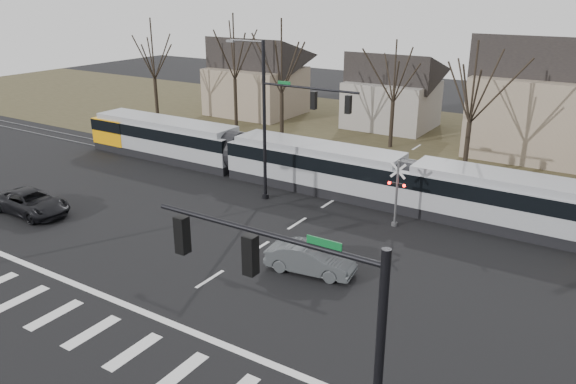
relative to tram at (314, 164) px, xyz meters
The scene contains 16 objects.
ground 16.26m from the tram, 81.84° to the right, with size 140.00×140.00×0.00m, color black.
grass_verge 16.26m from the tram, 81.84° to the left, with size 140.00×28.00×0.01m, color #38331E.
crosswalk 20.21m from the tram, 83.46° to the right, with size 27.00×2.60×0.01m.
stop_line 18.03m from the tram, 82.66° to the right, with size 28.00×0.35×0.01m, color silver.
lane_dashes 2.87m from the tram, ahead, with size 0.18×30.00×0.01m.
rail_pair 2.86m from the tram, ahead, with size 90.00×1.52×0.06m.
tram is the anchor object (origin of this frame).
sedan 12.38m from the tram, 60.95° to the right, with size 4.58×2.17×1.45m, color #474B4D.
suv 18.26m from the tram, 132.54° to the right, with size 5.33×2.52×1.47m, color black.
signal_pole_near_right 25.49m from the tram, 60.58° to the right, with size 6.72×0.44×8.00m.
signal_pole_far 5.29m from the tram, 91.86° to the right, with size 9.28×0.44×10.20m.
rail_crossing_signal 7.97m from the tram, 23.73° to the right, with size 1.08×0.36×4.00m.
tree_row 11.36m from the tram, 66.76° to the left, with size 59.20×7.20×10.00m.
house_a 25.40m from the tram, 134.53° to the left, with size 9.72×8.64×8.60m.
house_b 20.31m from the tram, 97.71° to the left, with size 8.64×7.56×7.65m.
house_c 20.71m from the tram, 56.40° to the left, with size 10.80×8.64×10.10m.
Camera 1 is at (15.97, -16.12, 13.18)m, focal length 35.00 mm.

